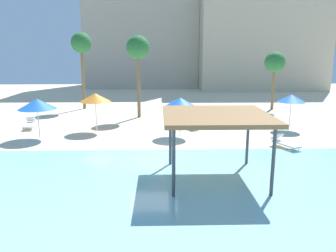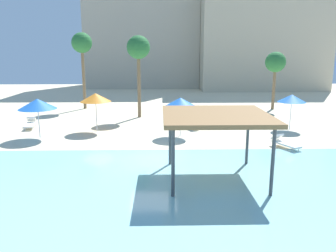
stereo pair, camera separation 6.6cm
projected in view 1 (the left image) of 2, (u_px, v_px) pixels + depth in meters
name	position (u px, v px, depth m)	size (l,w,h in m)	color
ground_plane	(153.00, 159.00, 17.82)	(80.00, 80.00, 0.00)	beige
lagoon_water	(151.00, 202.00, 12.69)	(44.00, 13.50, 0.04)	#8CC6CC
shade_pavilion	(216.00, 118.00, 14.46)	(4.49, 4.49, 2.91)	#42474C
beach_umbrella_blue_0	(37.00, 104.00, 21.46)	(2.39, 2.39, 2.56)	silver
beach_umbrella_blue_1	(291.00, 98.00, 23.98)	(1.96, 1.96, 2.50)	silver
beach_umbrella_blue_2	(180.00, 102.00, 22.06)	(2.10, 2.10, 2.55)	silver
beach_umbrella_orange_3	(95.00, 98.00, 23.34)	(2.13, 2.13, 2.67)	silver
lounge_chair_1	(189.00, 123.00, 24.80)	(1.29, 1.98, 0.74)	white
lounge_chair_2	(30.00, 123.00, 24.78)	(0.96, 1.98, 0.74)	white
lounge_chair_4	(284.00, 142.00, 19.75)	(1.36, 1.97, 0.74)	white
palm_tree_0	(275.00, 63.00, 31.80)	(1.90, 1.90, 5.41)	brown
palm_tree_1	(138.00, 49.00, 27.66)	(1.90, 1.90, 6.73)	brown
palm_tree_2	(81.00, 45.00, 31.79)	(1.90, 1.90, 7.18)	brown
hotel_block_0	(142.00, 24.00, 52.25)	(16.61, 9.73, 19.05)	#B2A893
hotel_block_1	(260.00, 40.00, 48.95)	(17.51, 9.08, 14.05)	beige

